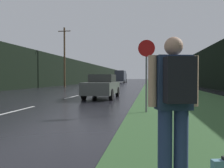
% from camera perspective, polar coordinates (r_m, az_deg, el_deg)
% --- Properties ---
extents(grass_verge, '(6.00, 240.00, 0.02)m').
position_cam_1_polar(grass_verge, '(40.92, 11.93, -0.39)').
color(grass_verge, '#33562D').
rests_on(grass_verge, ground_plane).
extents(lane_stripe_b, '(0.12, 3.00, 0.01)m').
position_cam_1_polar(lane_stripe_b, '(10.23, -22.16, -6.00)').
color(lane_stripe_b, silver).
rests_on(lane_stripe_b, ground_plane).
extents(lane_stripe_c, '(0.12, 3.00, 0.01)m').
position_cam_1_polar(lane_stripe_c, '(16.59, -9.62, -3.08)').
color(lane_stripe_c, silver).
rests_on(lane_stripe_c, ground_plane).
extents(lane_stripe_d, '(0.12, 3.00, 0.01)m').
position_cam_1_polar(lane_stripe_d, '(23.33, -4.18, -1.75)').
color(lane_stripe_d, silver).
rests_on(lane_stripe_d, ground_plane).
extents(treeline_far_side, '(2.00, 140.00, 5.01)m').
position_cam_1_polar(treeline_far_side, '(53.22, -8.39, 2.74)').
color(treeline_far_side, black).
rests_on(treeline_far_side, ground_plane).
extents(treeline_near_side, '(2.00, 140.00, 5.16)m').
position_cam_1_polar(treeline_near_side, '(51.52, 18.02, 2.81)').
color(treeline_near_side, black).
rests_on(treeline_near_side, ground_plane).
extents(utility_pole_far, '(1.80, 0.24, 8.43)m').
position_cam_1_polar(utility_pole_far, '(34.43, -11.36, 6.50)').
color(utility_pole_far, '#4C3823').
rests_on(utility_pole_far, ground_plane).
extents(stop_sign, '(0.63, 0.07, 2.75)m').
position_cam_1_polar(stop_sign, '(9.03, 8.28, 3.62)').
color(stop_sign, slate).
rests_on(stop_sign, ground_plane).
extents(hitchhiker_with_backpack, '(0.62, 0.50, 1.82)m').
position_cam_1_polar(hitchhiker_with_backpack, '(2.99, 14.76, -3.77)').
color(hitchhiker_with_backpack, navy).
rests_on(hitchhiker_with_backpack, ground_plane).
extents(car_passing_near, '(1.85, 4.61, 1.54)m').
position_cam_1_polar(car_passing_near, '(15.45, -2.38, -0.52)').
color(car_passing_near, '#4C514C').
rests_on(car_passing_near, ground_plane).
extents(delivery_truck, '(2.57, 8.35, 3.25)m').
position_cam_1_polar(delivery_truck, '(64.71, 2.16, 1.84)').
color(delivery_truck, black).
rests_on(delivery_truck, ground_plane).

